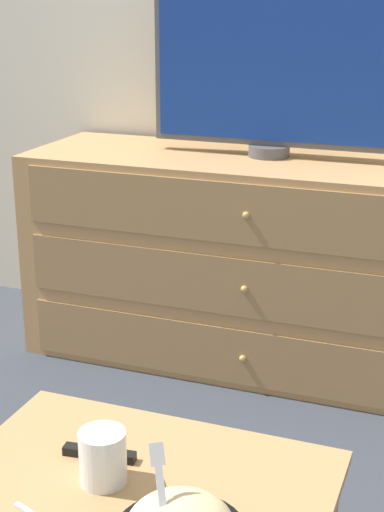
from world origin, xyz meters
name	(u,v)px	position (x,y,z in m)	size (l,w,h in m)	color
ground_plane	(297,330)	(0.00, 0.00, 0.00)	(12.00, 12.00, 0.00)	#383D47
dresser	(267,263)	(-0.05, -0.29, 0.37)	(1.67, 0.54, 0.73)	tan
tv	(272,60)	(-0.07, -0.24, 1.05)	(0.82, 0.14, 0.62)	#515156
drink_cup	(103,460)	(0.02, -1.70, 0.46)	(0.09, 0.09, 0.10)	#9E6638
remote_control	(99,453)	(-0.02, -1.63, 0.42)	(0.15, 0.04, 0.02)	black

